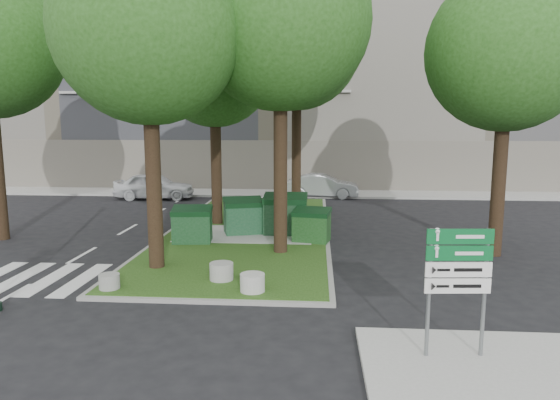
# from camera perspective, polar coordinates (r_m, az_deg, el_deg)

# --- Properties ---
(ground) EXTENTS (120.00, 120.00, 0.00)m
(ground) POSITION_cam_1_polar(r_m,az_deg,el_deg) (12.57, -10.81, -11.37)
(ground) COLOR black
(ground) RESTS_ON ground
(median_island) EXTENTS (6.00, 16.00, 0.12)m
(median_island) POSITION_cam_1_polar(r_m,az_deg,el_deg) (20.02, -3.51, -3.43)
(median_island) COLOR #204313
(median_island) RESTS_ON ground
(median_kerb) EXTENTS (6.30, 16.30, 0.10)m
(median_kerb) POSITION_cam_1_polar(r_m,az_deg,el_deg) (20.02, -3.51, -3.46)
(median_kerb) COLOR gray
(median_kerb) RESTS_ON ground
(sidewalk_corner) EXTENTS (5.00, 4.00, 0.12)m
(sidewalk_corner) POSITION_cam_1_polar(r_m,az_deg,el_deg) (9.55, 25.58, -18.48)
(sidewalk_corner) COLOR #999993
(sidewalk_corner) RESTS_ON ground
(building_sidewalk) EXTENTS (42.00, 3.00, 0.12)m
(building_sidewalk) POSITION_cam_1_polar(r_m,az_deg,el_deg) (30.34, -1.79, 0.79)
(building_sidewalk) COLOR #999993
(building_sidewalk) RESTS_ON ground
(zebra_crossing) EXTENTS (5.00, 3.00, 0.01)m
(zebra_crossing) POSITION_cam_1_polar(r_m,az_deg,el_deg) (15.23, -23.21, -8.30)
(zebra_crossing) COLOR silver
(zebra_crossing) RESTS_ON ground
(apartment_building) EXTENTS (41.00, 12.00, 16.00)m
(apartment_building) POSITION_cam_1_polar(r_m,az_deg,el_deg) (37.69, -0.62, 14.46)
(apartment_building) COLOR #C0A890
(apartment_building) RESTS_ON ground
(tree_median_near_left) EXTENTS (5.20, 5.20, 10.53)m
(tree_median_near_left) POSITION_cam_1_polar(r_m,az_deg,el_deg) (14.97, -14.55, 20.16)
(tree_median_near_left) COLOR black
(tree_median_near_left) RESTS_ON ground
(tree_median_near_right) EXTENTS (5.60, 5.60, 11.46)m
(tree_median_near_right) POSITION_cam_1_polar(r_m,az_deg,el_deg) (16.39, 0.40, 21.80)
(tree_median_near_right) COLOR black
(tree_median_near_right) RESTS_ON ground
(tree_median_mid) EXTENTS (4.80, 4.80, 9.99)m
(tree_median_mid) POSITION_cam_1_polar(r_m,az_deg,el_deg) (21.01, -7.27, 16.08)
(tree_median_mid) COLOR black
(tree_median_mid) RESTS_ON ground
(tree_median_far) EXTENTS (5.80, 5.80, 11.93)m
(tree_median_far) POSITION_cam_1_polar(r_m,az_deg,el_deg) (23.79, 2.18, 18.54)
(tree_median_far) COLOR black
(tree_median_far) RESTS_ON ground
(tree_street_right) EXTENTS (5.00, 5.00, 10.06)m
(tree_street_right) POSITION_cam_1_polar(r_m,az_deg,el_deg) (17.68, 24.89, 16.75)
(tree_street_right) COLOR black
(tree_street_right) RESTS_ON ground
(dumpster_a) EXTENTS (1.47, 1.11, 1.28)m
(dumpster_a) POSITION_cam_1_polar(r_m,az_deg,el_deg) (17.91, -10.00, -2.81)
(dumpster_a) COLOR #0E3616
(dumpster_a) RESTS_ON median_island
(dumpster_b) EXTENTS (1.70, 1.41, 1.37)m
(dumpster_b) POSITION_cam_1_polar(r_m,az_deg,el_deg) (19.08, -4.20, -1.85)
(dumpster_b) COLOR #123F21
(dumpster_b) RESTS_ON median_island
(dumpster_c) EXTENTS (1.66, 1.18, 1.53)m
(dumpster_c) POSITION_cam_1_polar(r_m,az_deg,el_deg) (18.97, 0.61, -1.66)
(dumpster_c) COLOR black
(dumpster_c) RESTS_ON median_island
(dumpster_d) EXTENTS (1.45, 1.16, 1.20)m
(dumpster_d) POSITION_cam_1_polar(r_m,az_deg,el_deg) (17.80, 3.63, -2.89)
(dumpster_d) COLOR #123C12
(dumpster_d) RESTS_ON median_island
(bollard_left) EXTENTS (0.52, 0.52, 0.37)m
(bollard_left) POSITION_cam_1_polar(r_m,az_deg,el_deg) (13.59, -18.92, -8.78)
(bollard_left) COLOR gray
(bollard_left) RESTS_ON median_island
(bollard_right) EXTENTS (0.62, 0.62, 0.44)m
(bollard_right) POSITION_cam_1_polar(r_m,az_deg,el_deg) (12.68, -3.17, -9.40)
(bollard_right) COLOR #AEAEA8
(bollard_right) RESTS_ON median_island
(bollard_mid) EXTENTS (0.64, 0.64, 0.46)m
(bollard_mid) POSITION_cam_1_polar(r_m,az_deg,el_deg) (13.65, -6.71, -8.09)
(bollard_mid) COLOR gray
(bollard_mid) RESTS_ON median_island
(litter_bin) EXTENTS (0.42, 0.42, 0.74)m
(litter_bin) POSITION_cam_1_polar(r_m,az_deg,el_deg) (22.24, 0.87, -1.05)
(litter_bin) COLOR yellow
(litter_bin) RESTS_ON median_island
(directional_sign) EXTENTS (1.18, 0.16, 2.36)m
(directional_sign) POSITION_cam_1_polar(r_m,az_deg,el_deg) (9.47, 19.66, -7.78)
(directional_sign) COLOR slate
(directional_sign) RESTS_ON sidewalk_corner
(car_white) EXTENTS (4.53, 2.07, 1.51)m
(car_white) POSITION_cam_1_polar(r_m,az_deg,el_deg) (29.18, -14.16, 1.58)
(car_white) COLOR white
(car_white) RESTS_ON ground
(car_silver) EXTENTS (4.25, 1.77, 1.37)m
(car_silver) POSITION_cam_1_polar(r_m,az_deg,el_deg) (28.97, 4.87, 1.62)
(car_silver) COLOR #9A9EA1
(car_silver) RESTS_ON ground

